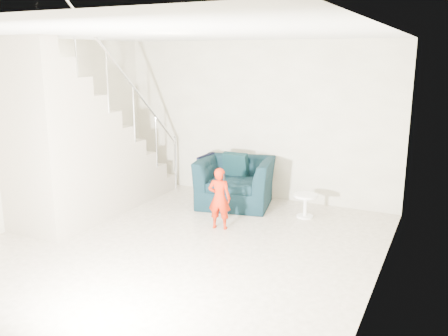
{
  "coord_description": "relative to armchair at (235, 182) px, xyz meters",
  "views": [
    {
      "loc": [
        3.11,
        -4.83,
        2.45
      ],
      "look_at": [
        0.15,
        1.2,
        0.85
      ],
      "focal_mm": 38.0,
      "sensor_mm": 36.0,
      "label": 1
    }
  ],
  "objects": [
    {
      "name": "toddler",
      "position": [
        0.27,
        -1.12,
        0.06
      ],
      "size": [
        0.37,
        0.28,
        0.9
      ],
      "primitive_type": "imported",
      "rotation": [
        0.0,
        0.0,
        3.34
      ],
      "color": "#A30C05",
      "rests_on": "floor"
    },
    {
      "name": "phone",
      "position": [
        0.36,
        -1.15,
        0.39
      ],
      "size": [
        0.03,
        0.05,
        0.1
      ],
      "primitive_type": "cube",
      "rotation": [
        0.0,
        0.0,
        0.22
      ],
      "color": "black",
      "rests_on": "toddler"
    },
    {
      "name": "floor",
      "position": [
        0.08,
        -2.1,
        -0.39
      ],
      "size": [
        5.5,
        5.5,
        0.0
      ],
      "primitive_type": "plane",
      "color": "gray",
      "rests_on": "ground"
    },
    {
      "name": "armchair",
      "position": [
        0.0,
        0.0,
        0.0
      ],
      "size": [
        1.4,
        1.29,
        0.79
      ],
      "primitive_type": "imported",
      "rotation": [
        0.0,
        0.0,
        0.21
      ],
      "color": "black",
      "rests_on": "floor"
    },
    {
      "name": "ceiling",
      "position": [
        0.08,
        -2.1,
        2.31
      ],
      "size": [
        5.5,
        5.5,
        0.0
      ],
      "primitive_type": "plane",
      "rotation": [
        3.14,
        0.0,
        0.0
      ],
      "color": "silver",
      "rests_on": "back_wall"
    },
    {
      "name": "left_wall",
      "position": [
        -2.42,
        -2.1,
        0.96
      ],
      "size": [
        0.0,
        5.5,
        5.5
      ],
      "primitive_type": "plane",
      "rotation": [
        1.57,
        0.0,
        1.57
      ],
      "color": "#A9A18A",
      "rests_on": "floor"
    },
    {
      "name": "side_table",
      "position": [
        1.24,
        -0.1,
        -0.15
      ],
      "size": [
        0.37,
        0.37,
        0.37
      ],
      "color": "white",
      "rests_on": "floor"
    },
    {
      "name": "right_wall",
      "position": [
        2.58,
        -2.1,
        0.96
      ],
      "size": [
        0.0,
        5.5,
        5.5
      ],
      "primitive_type": "plane",
      "rotation": [
        1.57,
        0.0,
        -1.57
      ],
      "color": "#A9A18A",
      "rests_on": "floor"
    },
    {
      "name": "throw",
      "position": [
        -0.57,
        0.02,
        0.1
      ],
      "size": [
        0.05,
        0.55,
        0.61
      ],
      "primitive_type": "cube",
      "color": "black",
      "rests_on": "armchair"
    },
    {
      "name": "staircase",
      "position": [
        -1.92,
        -1.55,
        0.55
      ],
      "size": [
        1.02,
        3.03,
        3.62
      ],
      "color": "#ADA089",
      "rests_on": "floor"
    },
    {
      "name": "cushion",
      "position": [
        -0.1,
        0.23,
        0.24
      ],
      "size": [
        0.43,
        0.21,
        0.43
      ],
      "primitive_type": "cube",
      "rotation": [
        0.21,
        0.0,
        0.0
      ],
      "color": "black",
      "rests_on": "armchair"
    },
    {
      "name": "back_wall",
      "position": [
        0.08,
        0.65,
        0.96
      ],
      "size": [
        5.0,
        0.0,
        5.0
      ],
      "primitive_type": "plane",
      "rotation": [
        1.57,
        0.0,
        0.0
      ],
      "color": "#A9A18A",
      "rests_on": "floor"
    }
  ]
}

